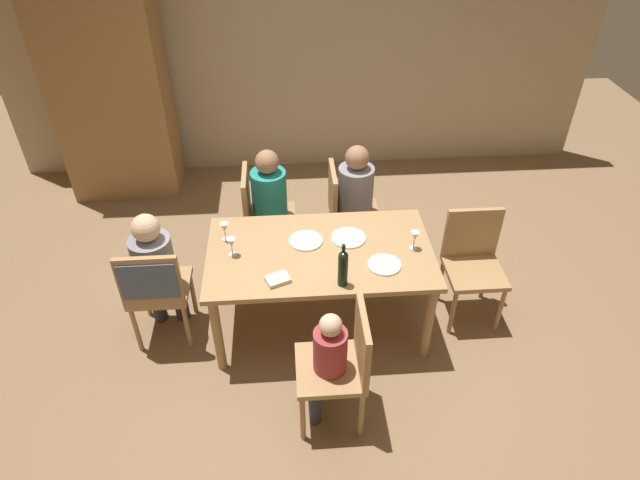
{
  "coord_description": "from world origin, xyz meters",
  "views": [
    {
      "loc": [
        -0.23,
        -3.12,
        3.26
      ],
      "look_at": [
        0.0,
        0.0,
        0.85
      ],
      "focal_mm": 30.5,
      "sensor_mm": 36.0,
      "label": 1
    }
  ],
  "objects": [
    {
      "name": "person_woman_host",
      "position": [
        -0.35,
        0.86,
        0.65
      ],
      "size": [
        0.35,
        0.3,
        1.13
      ],
      "rotation": [
        0.0,
        0.0,
        -1.57
      ],
      "color": "#33333D",
      "rests_on": "ground_plane"
    },
    {
      "name": "dinner_plate_guest_left",
      "position": [
        0.45,
        -0.2,
        0.76
      ],
      "size": [
        0.24,
        0.24,
        0.01
      ],
      "primitive_type": "cylinder",
      "color": "white",
      "rests_on": "dining_table"
    },
    {
      "name": "rear_room_partition",
      "position": [
        0.0,
        2.68,
        1.35
      ],
      "size": [
        6.4,
        0.12,
        2.7
      ],
      "primitive_type": "cube",
      "color": "tan",
      "rests_on": "ground_plane"
    },
    {
      "name": "wine_glass_centre",
      "position": [
        -0.7,
        0.19,
        0.86
      ],
      "size": [
        0.07,
        0.07,
        0.15
      ],
      "color": "silver",
      "rests_on": "dining_table"
    },
    {
      "name": "chair_left_end",
      "position": [
        -1.22,
        -0.12,
        0.59
      ],
      "size": [
        0.44,
        0.46,
        0.92
      ],
      "color": "#A87F51",
      "rests_on": "ground_plane"
    },
    {
      "name": "chair_far_left",
      "position": [
        -0.46,
        0.86,
        0.53
      ],
      "size": [
        0.44,
        0.44,
        0.92
      ],
      "rotation": [
        0.0,
        0.0,
        -1.57
      ],
      "color": "#A87F51",
      "rests_on": "ground_plane"
    },
    {
      "name": "person_man_bearded",
      "position": [
        0.4,
        0.86,
        0.66
      ],
      "size": [
        0.35,
        0.31,
        1.14
      ],
      "rotation": [
        0.0,
        0.0,
        -1.57
      ],
      "color": "#33333D",
      "rests_on": "ground_plane"
    },
    {
      "name": "wine_glass_near_right",
      "position": [
        -0.64,
        -0.0,
        0.86
      ],
      "size": [
        0.07,
        0.07,
        0.15
      ],
      "color": "silver",
      "rests_on": "dining_table"
    },
    {
      "name": "person_child_small",
      "position": [
        -0.02,
        -0.86,
        0.56
      ],
      "size": [
        0.25,
        0.22,
        0.94
      ],
      "rotation": [
        0.0,
        0.0,
        1.57
      ],
      "color": "#33333D",
      "rests_on": "ground_plane"
    },
    {
      "name": "folded_napkin",
      "position": [
        -0.31,
        -0.31,
        0.76
      ],
      "size": [
        0.19,
        0.17,
        0.03
      ],
      "primitive_type": "cube",
      "rotation": [
        0.0,
        0.0,
        0.39
      ],
      "color": "beige",
      "rests_on": "dining_table"
    },
    {
      "name": "dining_table",
      "position": [
        0.0,
        0.0,
        0.66
      ],
      "size": [
        1.67,
        0.96,
        0.75
      ],
      "color": "#A87F51",
      "rests_on": "ground_plane"
    },
    {
      "name": "chair_far_right",
      "position": [
        0.29,
        0.86,
        0.53
      ],
      "size": [
        0.44,
        0.44,
        0.92
      ],
      "rotation": [
        0.0,
        0.0,
        -1.57
      ],
      "color": "#A87F51",
      "rests_on": "ground_plane"
    },
    {
      "name": "dinner_plate_host",
      "position": [
        -0.1,
        0.12,
        0.76
      ],
      "size": [
        0.26,
        0.26,
        0.01
      ],
      "primitive_type": "cylinder",
      "color": "white",
      "rests_on": "dining_table"
    },
    {
      "name": "dinner_plate_guest_right",
      "position": [
        0.23,
        0.13,
        0.76
      ],
      "size": [
        0.26,
        0.26,
        0.01
      ],
      "primitive_type": "cylinder",
      "color": "white",
      "rests_on": "dining_table"
    },
    {
      "name": "wine_bottle_tall_green",
      "position": [
        0.13,
        -0.37,
        0.9
      ],
      "size": [
        0.07,
        0.07,
        0.34
      ],
      "color": "black",
      "rests_on": "dining_table"
    },
    {
      "name": "wine_glass_near_left",
      "position": [
        0.69,
        -0.02,
        0.86
      ],
      "size": [
        0.07,
        0.07,
        0.15
      ],
      "color": "silver",
      "rests_on": "dining_table"
    },
    {
      "name": "armoire_cabinet",
      "position": [
        -1.94,
        2.23,
        1.1
      ],
      "size": [
        1.18,
        0.62,
        2.18
      ],
      "color": "olive",
      "rests_on": "ground_plane"
    },
    {
      "name": "chair_near",
      "position": [
        0.09,
        -0.86,
        0.53
      ],
      "size": [
        0.44,
        0.44,
        0.92
      ],
      "rotation": [
        0.0,
        0.0,
        1.57
      ],
      "color": "#A87F51",
      "rests_on": "ground_plane"
    },
    {
      "name": "person_man_guest",
      "position": [
        -1.22,
        0.03,
        0.65
      ],
      "size": [
        0.3,
        0.35,
        1.12
      ],
      "color": "#33333D",
      "rests_on": "ground_plane"
    },
    {
      "name": "ground_plane",
      "position": [
        0.0,
        0.0,
        0.0
      ],
      "size": [
        10.0,
        10.0,
        0.0
      ],
      "primitive_type": "plane",
      "color": "#846647"
    },
    {
      "name": "chair_right_end",
      "position": [
        1.22,
        0.09,
        0.53
      ],
      "size": [
        0.44,
        0.44,
        0.92
      ],
      "rotation": [
        0.0,
        0.0,
        3.14
      ],
      "color": "#A87F51",
      "rests_on": "ground_plane"
    }
  ]
}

